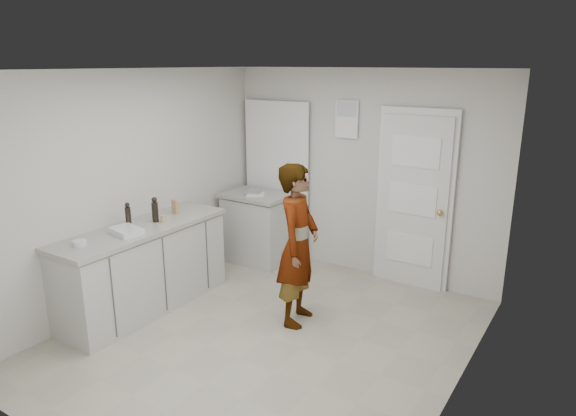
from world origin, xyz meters
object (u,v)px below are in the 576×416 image
Objects in this scene: oil_cruet_a at (155,210)px; egg_bowl at (80,243)px; baking_dish at (126,231)px; spice_jar at (163,219)px; cake_mix_box at (175,207)px; person at (298,245)px; oil_cruet_b at (128,215)px.

oil_cruet_a reaches higher than egg_bowl.
spice_jar is at bearing 86.43° from baking_dish.
oil_cruet_a reaches higher than cake_mix_box.
person is at bearing 16.83° from oil_cruet_a.
egg_bowl is (0.05, -0.62, -0.10)m from oil_cruet_b.
spice_jar is 0.13m from oil_cruet_a.
oil_cruet_b is (-0.17, -0.31, 0.09)m from spice_jar.
baking_dish is (-0.03, -0.47, -0.01)m from spice_jar.
spice_jar is 0.47m from baking_dish.
cake_mix_box reaches higher than spice_jar.
spice_jar is at bearing 82.70° from egg_bowl.
egg_bowl is (-0.04, -0.90, -0.11)m from oil_cruet_a.
oil_cruet_b is at bearing -119.25° from spice_jar.
spice_jar is 0.94m from egg_bowl.
spice_jar is at bearing 22.92° from oil_cruet_a.
egg_bowl is at bearing -101.01° from baking_dish.
cake_mix_box is at bearing 84.71° from oil_cruet_b.
baking_dish is (0.14, -0.16, -0.10)m from oil_cruet_b.
cake_mix_box is at bearing 96.55° from oil_cruet_a.
baking_dish is (-1.45, -0.89, 0.13)m from person.
person is 1.59m from oil_cruet_a.
cake_mix_box is 1.27× the size of egg_bowl.
baking_dish reaches higher than egg_bowl.
oil_cruet_b reaches higher than cake_mix_box.
oil_cruet_b is at bearing 95.03° from egg_bowl.
egg_bowl is (-1.54, -1.35, 0.13)m from person.
baking_dish is 0.47m from egg_bowl.
person is 2.05m from egg_bowl.
cake_mix_box is at bearing 81.76° from person.
person is 1.71m from baking_dish.
oil_cruet_a reaches higher than baking_dish.
oil_cruet_b reaches higher than egg_bowl.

